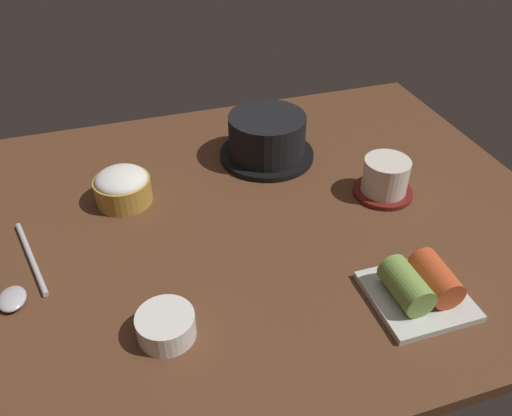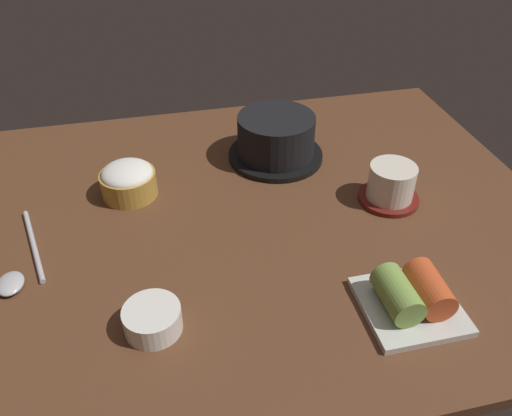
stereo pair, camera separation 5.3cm
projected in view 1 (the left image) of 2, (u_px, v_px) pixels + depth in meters
The scene contains 7 objects.
dining_table at pixel (240, 223), 82.50cm from camera, with size 100.00×76.00×2.00cm, color #56331E.
stone_pot at pixel (267, 137), 93.80cm from camera, with size 17.35×17.35×8.39cm.
rice_bowl at pixel (122, 186), 83.78cm from camera, with size 9.17×9.17×5.77cm.
tea_cup_with_saucer at pixel (385, 178), 85.15cm from camera, with size 9.88×9.88×6.56cm.
kimchi_plate at pixel (419, 287), 67.06cm from camera, with size 12.29×12.29×5.27cm.
side_bowl_near at pixel (166, 325), 62.60cm from camera, with size 7.22×7.22×3.35cm.
spoon at pixel (19, 283), 69.75cm from camera, with size 6.33×18.92×1.35cm.
Camera 1 is at (-17.09, -61.63, 53.24)cm, focal length 36.33 mm.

